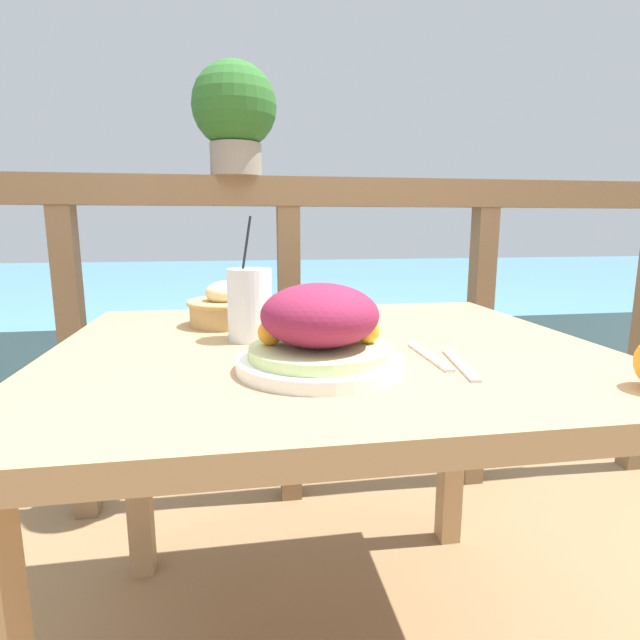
% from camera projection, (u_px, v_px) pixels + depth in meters
% --- Properties ---
extents(patio_table, '(1.02, 0.89, 0.73)m').
position_uv_depth(patio_table, '(327.00, 392.00, 0.98)').
color(patio_table, tan).
rests_on(patio_table, ground_plane).
extents(railing_fence, '(2.80, 0.08, 1.10)m').
position_uv_depth(railing_fence, '(289.00, 286.00, 1.65)').
color(railing_fence, brown).
rests_on(railing_fence, ground_plane).
extents(sea_backdrop, '(12.00, 4.00, 0.53)m').
position_uv_depth(sea_backdrop, '(259.00, 309.00, 4.16)').
color(sea_backdrop, teal).
rests_on(sea_backdrop, ground_plane).
extents(salad_plate, '(0.26, 0.26, 0.14)m').
position_uv_depth(salad_plate, '(320.00, 333.00, 0.78)').
color(salad_plate, white).
rests_on(salad_plate, patio_table).
extents(drink_glass, '(0.09, 0.09, 0.24)m').
position_uv_depth(drink_glass, '(250.00, 304.00, 0.98)').
color(drink_glass, silver).
rests_on(drink_glass, patio_table).
extents(bread_basket, '(0.17, 0.17, 0.10)m').
position_uv_depth(bread_basket, '(226.00, 307.00, 1.13)').
color(bread_basket, tan).
rests_on(bread_basket, patio_table).
extents(potted_plant, '(0.26, 0.26, 0.34)m').
position_uv_depth(potted_plant, '(235.00, 113.00, 1.52)').
color(potted_plant, gray).
rests_on(potted_plant, railing_fence).
extents(fork, '(0.02, 0.18, 0.00)m').
position_uv_depth(fork, '(429.00, 356.00, 0.86)').
color(fork, silver).
rests_on(fork, patio_table).
extents(knife, '(0.05, 0.18, 0.00)m').
position_uv_depth(knife, '(460.00, 364.00, 0.81)').
color(knife, silver).
rests_on(knife, patio_table).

